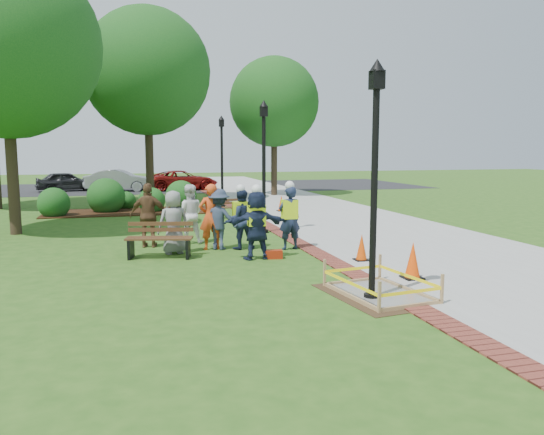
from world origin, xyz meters
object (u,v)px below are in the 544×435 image
object	(u,v)px
lamp_near	(375,162)
hivis_worker_c	(241,217)
cone_front	(413,261)
hivis_worker_a	(257,222)
wet_concrete_pad	(380,283)
bench_near	(160,247)
hivis_worker_b	(290,216)

from	to	relation	value
lamp_near	hivis_worker_c	xyz separation A→B (m)	(-1.31, 5.41, -1.59)
hivis_worker_c	lamp_near	bearing A→B (deg)	-76.42
cone_front	hivis_worker_a	bearing A→B (deg)	133.26
cone_front	hivis_worker_c	bearing A→B (deg)	123.06
wet_concrete_pad	hivis_worker_a	xyz separation A→B (m)	(-1.46, 3.77, 0.69)
cone_front	hivis_worker_c	xyz separation A→B (m)	(-2.78, 4.28, 0.50)
bench_near	hivis_worker_a	world-z (taller)	hivis_worker_a
lamp_near	cone_front	bearing A→B (deg)	37.62
wet_concrete_pad	bench_near	xyz separation A→B (m)	(-3.78, 4.54, 0.05)
bench_near	lamp_near	bearing A→B (deg)	-53.47
bench_near	hivis_worker_c	size ratio (longest dim) A/B	0.97
wet_concrete_pad	cone_front	xyz separation A→B (m)	(1.22, 0.93, 0.15)
wet_concrete_pad	hivis_worker_a	bearing A→B (deg)	111.17
lamp_near	hivis_worker_c	bearing A→B (deg)	103.58
hivis_worker_a	hivis_worker_c	distance (m)	1.43
wet_concrete_pad	hivis_worker_a	size ratio (longest dim) A/B	1.35
cone_front	hivis_worker_b	xyz separation A→B (m)	(-1.52, 3.87, 0.54)
cone_front	hivis_worker_b	world-z (taller)	hivis_worker_b
hivis_worker_a	wet_concrete_pad	bearing A→B (deg)	-68.83
bench_near	hivis_worker_a	xyz separation A→B (m)	(2.32, -0.77, 0.64)
hivis_worker_c	wet_concrete_pad	bearing A→B (deg)	-73.24
hivis_worker_c	hivis_worker_a	bearing A→B (deg)	-85.79
lamp_near	hivis_worker_b	xyz separation A→B (m)	(-0.04, 5.00, -1.55)
hivis_worker_a	hivis_worker_c	world-z (taller)	hivis_worker_a
lamp_near	hivis_worker_a	size ratio (longest dim) A/B	2.29
lamp_near	hivis_worker_b	distance (m)	5.24
lamp_near	bench_near	bearing A→B (deg)	126.53
bench_near	cone_front	world-z (taller)	bench_near
wet_concrete_pad	hivis_worker_c	bearing A→B (deg)	106.76
wet_concrete_pad	cone_front	world-z (taller)	cone_front
hivis_worker_b	hivis_worker_a	bearing A→B (deg)	-138.63
lamp_near	hivis_worker_c	size ratio (longest dim) A/B	2.40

